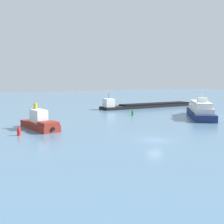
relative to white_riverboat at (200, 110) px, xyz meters
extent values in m
plane|color=slate|center=(-27.72, -17.44, -1.88)|extent=(400.00, 400.00, 0.00)
cube|color=navy|center=(0.04, 0.05, -1.02)|extent=(16.45, 19.38, 1.73)
cube|color=white|center=(0.04, 0.05, 0.50)|extent=(13.12, 15.33, 1.30)
cube|color=white|center=(-0.21, -0.27, 1.80)|extent=(11.39, 13.33, 1.30)
cube|color=white|center=(-1.50, -1.98, 3.00)|extent=(3.31, 3.32, 1.10)
cube|color=#937551|center=(4.96, 6.54, -0.07)|extent=(5.93, 5.74, 0.16)
cylinder|color=silver|center=(-1.50, -1.98, 4.25)|extent=(0.10, 0.10, 1.40)
cube|color=black|center=(5.29, 29.28, -1.43)|extent=(41.12, 6.96, 0.91)
cube|color=black|center=(6.79, 29.32, -0.72)|extent=(28.80, 5.77, 0.50)
cube|color=white|center=(-13.00, 28.85, 0.43)|extent=(3.28, 3.38, 2.80)
cylinder|color=#333338|center=(-13.00, 28.85, 2.73)|extent=(0.12, 0.12, 1.80)
cube|color=black|center=(25.38, 29.75, -1.38)|extent=(1.00, 4.52, 0.82)
cube|color=maroon|center=(-42.49, 2.27, -1.19)|extent=(5.76, 12.32, 1.39)
cube|color=maroon|center=(-41.69, -1.81, -0.19)|extent=(3.78, 3.87, 0.60)
cube|color=white|center=(-42.54, 2.56, 0.81)|extent=(3.07, 4.52, 2.60)
cylinder|color=gold|center=(-42.83, 4.01, 2.71)|extent=(0.70, 0.70, 1.20)
cylinder|color=black|center=(-41.33, -3.65, -1.05)|extent=(0.74, 0.43, 0.70)
cylinder|color=red|center=(-47.38, -2.74, -1.28)|extent=(0.70, 0.70, 1.20)
cone|color=red|center=(-47.38, -2.74, -0.33)|extent=(0.49, 0.49, 0.70)
cylinder|color=green|center=(-13.79, 12.20, -1.28)|extent=(0.70, 0.70, 1.20)
cone|color=green|center=(-13.79, 12.20, -0.33)|extent=(0.49, 0.49, 0.70)
camera|label=1|loc=(-55.37, -54.61, 8.23)|focal=44.51mm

